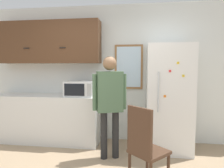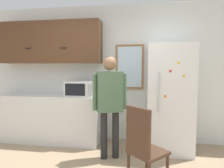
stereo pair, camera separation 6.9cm
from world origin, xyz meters
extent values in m
cube|color=silver|center=(0.00, 1.96, 1.35)|extent=(6.00, 0.06, 2.70)
cube|color=silver|center=(-1.16, 1.64, 0.47)|extent=(2.09, 0.59, 0.93)
cube|color=#51331E|center=(-1.16, 1.76, 1.97)|extent=(2.09, 0.34, 0.82)
cube|color=black|center=(-1.52, 1.58, 1.84)|extent=(0.12, 0.01, 0.01)
cube|color=black|center=(-0.79, 1.58, 1.84)|extent=(0.12, 0.01, 0.01)
cube|color=white|center=(-0.47, 1.62, 1.07)|extent=(0.54, 0.41, 0.28)
cube|color=black|center=(-0.52, 1.41, 1.07)|extent=(0.38, 0.01, 0.22)
cube|color=#B2B2B2|center=(-0.24, 1.41, 1.07)|extent=(0.08, 0.01, 0.23)
cylinder|color=black|center=(0.09, 1.04, 0.39)|extent=(0.11, 0.11, 0.78)
cylinder|color=black|center=(0.28, 1.11, 0.39)|extent=(0.11, 0.11, 0.78)
cube|color=#4C6B4C|center=(0.18, 1.08, 1.10)|extent=(0.45, 0.34, 0.64)
sphere|color=#8C6647|center=(0.18, 1.08, 1.54)|extent=(0.22, 0.22, 0.22)
cylinder|color=#4C6B4C|center=(-0.04, 0.99, 1.09)|extent=(0.07, 0.07, 0.57)
cylinder|color=#4C6B4C|center=(0.41, 1.16, 1.09)|extent=(0.07, 0.07, 0.57)
cube|color=white|center=(1.17, 1.57, 0.94)|extent=(0.77, 0.71, 1.87)
cylinder|color=silver|center=(0.95, 1.19, 1.09)|extent=(0.02, 0.02, 0.65)
cube|color=red|center=(1.13, 1.21, 1.42)|extent=(0.04, 0.01, 0.04)
cube|color=yellow|center=(1.25, 1.21, 1.55)|extent=(0.04, 0.01, 0.04)
cube|color=orange|center=(1.06, 1.21, 1.02)|extent=(0.04, 0.01, 0.04)
cube|color=yellow|center=(1.33, 1.21, 1.35)|extent=(0.04, 0.01, 0.04)
cube|color=#472D1E|center=(0.79, 0.44, 0.42)|extent=(0.57, 0.57, 0.04)
cylinder|color=#472D1E|center=(0.78, 0.69, 0.20)|extent=(0.04, 0.04, 0.40)
cylinder|color=#472D1E|center=(0.54, 0.43, 0.20)|extent=(0.04, 0.04, 0.40)
cube|color=#472D1E|center=(0.66, 0.31, 0.72)|extent=(0.30, 0.28, 0.57)
cube|color=olive|center=(0.44, 1.92, 1.48)|extent=(0.55, 0.04, 0.87)
cube|color=silver|center=(0.44, 1.90, 1.48)|extent=(0.47, 0.01, 0.79)
camera|label=1|loc=(0.66, -2.04, 1.49)|focal=32.00mm
camera|label=2|loc=(0.73, -2.03, 1.49)|focal=32.00mm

